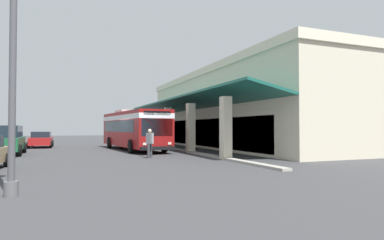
% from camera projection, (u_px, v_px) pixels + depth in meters
% --- Properties ---
extents(ground, '(120.00, 120.00, 0.00)m').
position_uv_depth(ground, '(223.00, 149.00, 27.91)').
color(ground, '#38383A').
extents(curb_strip, '(33.30, 0.50, 0.12)m').
position_uv_depth(curb_strip, '(168.00, 148.00, 29.11)').
color(curb_strip, '#9E998E').
rests_on(curb_strip, ground).
extents(plaza_building, '(28.05, 16.87, 7.17)m').
position_uv_depth(plaza_building, '(260.00, 110.00, 32.74)').
color(plaza_building, beige).
rests_on(plaza_building, ground).
extents(transit_bus, '(11.39, 3.58, 3.34)m').
position_uv_depth(transit_bus, '(133.00, 127.00, 27.15)').
color(transit_bus, maroon).
rests_on(transit_bus, ground).
extents(parked_sedan_red, '(4.43, 2.07, 1.47)m').
position_uv_depth(parked_sedan_red, '(41.00, 139.00, 30.61)').
color(parked_sedan_red, maroon).
rests_on(parked_sedan_red, ground).
extents(parked_suv_green, '(4.81, 2.23, 1.97)m').
position_uv_depth(parked_suv_green, '(6.00, 140.00, 21.95)').
color(parked_suv_green, '#195933').
rests_on(parked_suv_green, ground).
extents(pedestrian, '(0.69, 0.38, 1.75)m').
position_uv_depth(pedestrian, '(150.00, 142.00, 19.77)').
color(pedestrian, '#38383D').
rests_on(pedestrian, ground).
extents(potted_palm, '(1.70, 1.67, 2.58)m').
position_uv_depth(potted_palm, '(157.00, 139.00, 36.00)').
color(potted_palm, '#4C4742').
rests_on(potted_palm, ground).
extents(lot_light_pole, '(0.60, 0.60, 7.22)m').
position_uv_depth(lot_light_pole, '(13.00, 50.00, 8.72)').
color(lot_light_pole, '#59595B').
rests_on(lot_light_pole, ground).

